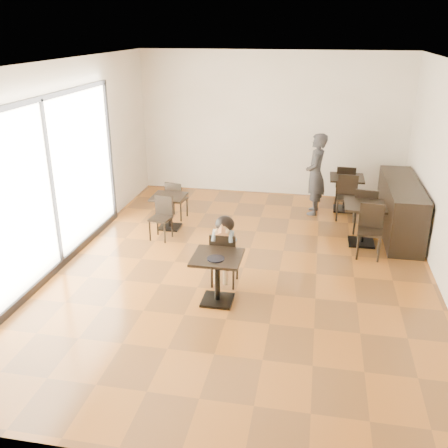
% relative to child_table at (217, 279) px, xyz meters
% --- Properties ---
extents(floor, '(6.00, 8.00, 0.01)m').
position_rel_child_table_xyz_m(floor, '(0.21, 1.12, -0.36)').
color(floor, '#92531E').
rests_on(floor, ground).
extents(ceiling, '(6.00, 8.00, 0.01)m').
position_rel_child_table_xyz_m(ceiling, '(0.21, 1.12, 2.84)').
color(ceiling, white).
rests_on(ceiling, floor).
extents(wall_back, '(6.00, 0.01, 3.20)m').
position_rel_child_table_xyz_m(wall_back, '(0.21, 5.12, 1.24)').
color(wall_back, white).
rests_on(wall_back, floor).
extents(wall_front, '(6.00, 0.01, 3.20)m').
position_rel_child_table_xyz_m(wall_front, '(0.21, -2.88, 1.24)').
color(wall_front, white).
rests_on(wall_front, floor).
extents(wall_left, '(0.01, 8.00, 3.20)m').
position_rel_child_table_xyz_m(wall_left, '(-2.79, 1.12, 1.24)').
color(wall_left, white).
rests_on(wall_left, floor).
extents(storefront_window, '(0.04, 4.50, 2.60)m').
position_rel_child_table_xyz_m(storefront_window, '(-2.76, 0.62, 1.04)').
color(storefront_window, white).
rests_on(storefront_window, floor).
extents(child_table, '(0.68, 0.68, 0.72)m').
position_rel_child_table_xyz_m(child_table, '(0.00, 0.00, 0.00)').
color(child_table, black).
rests_on(child_table, floor).
extents(child_chair, '(0.39, 0.39, 0.87)m').
position_rel_child_table_xyz_m(child_chair, '(0.00, 0.55, 0.07)').
color(child_chair, black).
rests_on(child_chair, floor).
extents(child, '(0.39, 0.54, 1.09)m').
position_rel_child_table_xyz_m(child, '(0.00, 0.55, 0.18)').
color(child, slate).
rests_on(child, child_chair).
extents(plate, '(0.24, 0.24, 0.01)m').
position_rel_child_table_xyz_m(plate, '(0.00, -0.10, 0.37)').
color(plate, black).
rests_on(plate, child_table).
extents(pizza_slice, '(0.25, 0.19, 0.06)m').
position_rel_child_table_xyz_m(pizza_slice, '(0.00, 0.36, 0.58)').
color(pizza_slice, '#E1B980').
rests_on(pizza_slice, child).
extents(adult_patron, '(0.43, 0.63, 1.68)m').
position_rel_child_table_xyz_m(adult_patron, '(1.26, 3.93, 0.48)').
color(adult_patron, '#35353A').
rests_on(adult_patron, floor).
extents(cafe_table_mid, '(0.78, 0.78, 0.75)m').
position_rel_child_table_xyz_m(cafe_table_mid, '(2.16, 2.49, 0.01)').
color(cafe_table_mid, black).
rests_on(cafe_table_mid, floor).
extents(cafe_table_left, '(0.71, 0.71, 0.66)m').
position_rel_child_table_xyz_m(cafe_table_left, '(-1.47, 2.56, -0.03)').
color(cafe_table_left, black).
rests_on(cafe_table_left, floor).
extents(cafe_table_back, '(0.73, 0.73, 0.73)m').
position_rel_child_table_xyz_m(cafe_table_back, '(1.91, 4.23, 0.01)').
color(cafe_table_back, black).
rests_on(cafe_table_back, floor).
extents(chair_mid_a, '(0.44, 0.44, 0.90)m').
position_rel_child_table_xyz_m(chair_mid_a, '(2.23, 3.04, 0.09)').
color(chair_mid_a, black).
rests_on(chair_mid_a, floor).
extents(chair_mid_b, '(0.44, 0.44, 0.90)m').
position_rel_child_table_xyz_m(chair_mid_b, '(2.23, 1.94, 0.09)').
color(chair_mid_b, black).
rests_on(chair_mid_b, floor).
extents(chair_left_a, '(0.41, 0.41, 0.79)m').
position_rel_child_table_xyz_m(chair_left_a, '(-1.47, 3.11, 0.03)').
color(chair_left_a, black).
rests_on(chair_left_a, floor).
extents(chair_left_b, '(0.41, 0.41, 0.79)m').
position_rel_child_table_xyz_m(chair_left_b, '(-1.47, 2.01, 0.03)').
color(chair_left_b, black).
rests_on(chair_left_b, floor).
extents(chair_back_a, '(0.42, 0.42, 0.88)m').
position_rel_child_table_xyz_m(chair_back_a, '(1.91, 4.62, 0.08)').
color(chair_back_a, black).
rests_on(chair_back_a, floor).
extents(chair_back_b, '(0.42, 0.42, 0.88)m').
position_rel_child_table_xyz_m(chair_back_b, '(1.91, 3.68, 0.08)').
color(chair_back_b, black).
rests_on(chair_back_b, floor).
extents(service_counter, '(0.60, 2.40, 1.00)m').
position_rel_child_table_xyz_m(service_counter, '(2.86, 3.12, 0.14)').
color(service_counter, black).
rests_on(service_counter, floor).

